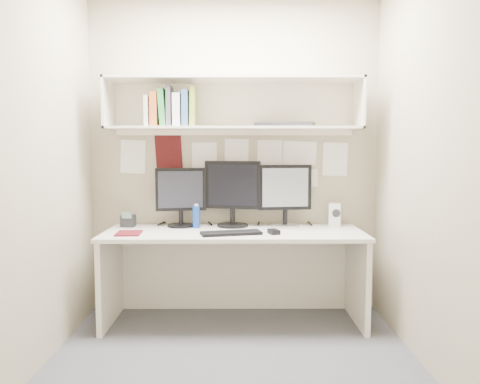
{
  "coord_description": "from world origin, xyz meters",
  "views": [
    {
      "loc": [
        0.03,
        -2.94,
        1.35
      ],
      "look_at": [
        0.05,
        0.35,
        1.06
      ],
      "focal_mm": 35.0,
      "sensor_mm": 36.0,
      "label": 1
    }
  ],
  "objects_px": {
    "monitor_center": "(233,192)",
    "monitor_right": "(285,193)",
    "desk_phone": "(128,221)",
    "keyboard": "(231,233)",
    "desk": "(234,277)",
    "monitor_left": "(181,195)",
    "maroon_notebook": "(129,233)",
    "speaker": "(335,215)"
  },
  "relations": [
    {
      "from": "speaker",
      "to": "maroon_notebook",
      "type": "relative_size",
      "value": 0.86
    },
    {
      "from": "monitor_left",
      "to": "keyboard",
      "type": "bearing_deg",
      "value": -52.98
    },
    {
      "from": "monitor_left",
      "to": "monitor_center",
      "type": "relative_size",
      "value": 0.89
    },
    {
      "from": "maroon_notebook",
      "to": "desk_phone",
      "type": "xyz_separation_m",
      "value": [
        -0.08,
        0.34,
        0.04
      ]
    },
    {
      "from": "monitor_left",
      "to": "maroon_notebook",
      "type": "height_order",
      "value": "monitor_left"
    },
    {
      "from": "desk",
      "to": "maroon_notebook",
      "type": "height_order",
      "value": "maroon_notebook"
    },
    {
      "from": "maroon_notebook",
      "to": "desk",
      "type": "bearing_deg",
      "value": 6.82
    },
    {
      "from": "monitor_left",
      "to": "desk_phone",
      "type": "distance_m",
      "value": 0.48
    },
    {
      "from": "monitor_center",
      "to": "monitor_right",
      "type": "xyz_separation_m",
      "value": [
        0.43,
        0.0,
        -0.01
      ]
    },
    {
      "from": "desk",
      "to": "desk_phone",
      "type": "distance_m",
      "value": 0.98
    },
    {
      "from": "monitor_left",
      "to": "monitor_right",
      "type": "relative_size",
      "value": 0.95
    },
    {
      "from": "monitor_center",
      "to": "monitor_right",
      "type": "relative_size",
      "value": 1.06
    },
    {
      "from": "monitor_right",
      "to": "maroon_notebook",
      "type": "height_order",
      "value": "monitor_right"
    },
    {
      "from": "maroon_notebook",
      "to": "desk_phone",
      "type": "relative_size",
      "value": 1.71
    },
    {
      "from": "desk",
      "to": "desk_phone",
      "type": "relative_size",
      "value": 15.63
    },
    {
      "from": "desk",
      "to": "monitor_right",
      "type": "distance_m",
      "value": 0.79
    },
    {
      "from": "speaker",
      "to": "monitor_center",
      "type": "bearing_deg",
      "value": -164.01
    },
    {
      "from": "monitor_right",
      "to": "maroon_notebook",
      "type": "xyz_separation_m",
      "value": [
        -1.2,
        -0.36,
        -0.27
      ]
    },
    {
      "from": "speaker",
      "to": "desk_phone",
      "type": "relative_size",
      "value": 1.47
    },
    {
      "from": "desk",
      "to": "maroon_notebook",
      "type": "relative_size",
      "value": 9.15
    },
    {
      "from": "desk",
      "to": "monitor_center",
      "type": "height_order",
      "value": "monitor_center"
    },
    {
      "from": "desk",
      "to": "monitor_center",
      "type": "relative_size",
      "value": 3.72
    },
    {
      "from": "monitor_center",
      "to": "monitor_left",
      "type": "bearing_deg",
      "value": -168.46
    },
    {
      "from": "desk",
      "to": "keyboard",
      "type": "bearing_deg",
      "value": -96.7
    },
    {
      "from": "desk",
      "to": "monitor_center",
      "type": "bearing_deg",
      "value": 93.21
    },
    {
      "from": "monitor_center",
      "to": "keyboard",
      "type": "bearing_deg",
      "value": -79.45
    },
    {
      "from": "keyboard",
      "to": "monitor_center",
      "type": "bearing_deg",
      "value": 75.15
    },
    {
      "from": "monitor_left",
      "to": "maroon_notebook",
      "type": "relative_size",
      "value": 2.2
    },
    {
      "from": "maroon_notebook",
      "to": "monitor_right",
      "type": "bearing_deg",
      "value": 13.32
    },
    {
      "from": "speaker",
      "to": "monitor_right",
      "type": "bearing_deg",
      "value": -163.16
    },
    {
      "from": "speaker",
      "to": "maroon_notebook",
      "type": "distance_m",
      "value": 1.66
    },
    {
      "from": "monitor_center",
      "to": "speaker",
      "type": "distance_m",
      "value": 0.87
    },
    {
      "from": "monitor_right",
      "to": "keyboard",
      "type": "bearing_deg",
      "value": -147.42
    },
    {
      "from": "speaker",
      "to": "maroon_notebook",
      "type": "xyz_separation_m",
      "value": [
        -1.62,
        -0.37,
        -0.09
      ]
    },
    {
      "from": "keyboard",
      "to": "desk_phone",
      "type": "relative_size",
      "value": 3.48
    },
    {
      "from": "keyboard",
      "to": "maroon_notebook",
      "type": "xyz_separation_m",
      "value": [
        -0.77,
        0.02,
        -0.0
      ]
    },
    {
      "from": "monitor_center",
      "to": "speaker",
      "type": "xyz_separation_m",
      "value": [
        0.85,
        0.01,
        -0.19
      ]
    },
    {
      "from": "keyboard",
      "to": "monitor_right",
      "type": "bearing_deg",
      "value": 27.18
    },
    {
      "from": "desk_phone",
      "to": "keyboard",
      "type": "bearing_deg",
      "value": -15.38
    },
    {
      "from": "monitor_left",
      "to": "keyboard",
      "type": "distance_m",
      "value": 0.62
    },
    {
      "from": "monitor_left",
      "to": "maroon_notebook",
      "type": "bearing_deg",
      "value": -144.7
    },
    {
      "from": "desk_phone",
      "to": "maroon_notebook",
      "type": "bearing_deg",
      "value": -68.44
    }
  ]
}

